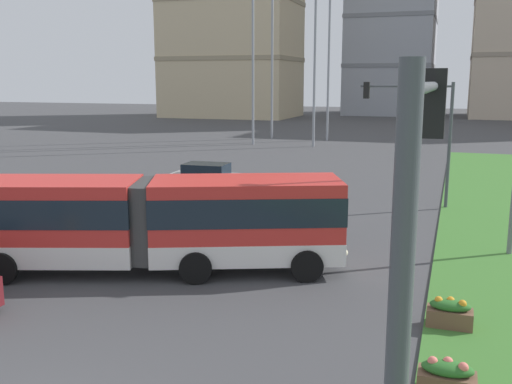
# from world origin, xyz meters

# --- Properties ---
(articulated_bus) EXTENTS (11.88, 6.50, 3.00)m
(articulated_bus) POSITION_xyz_m (-2.04, 9.24, 1.65)
(articulated_bus) COLOR red
(articulated_bus) RESTS_ON ground
(car_silver_hatch) EXTENTS (4.50, 2.23, 1.58)m
(car_silver_hatch) POSITION_xyz_m (-6.04, 22.22, 0.75)
(car_silver_hatch) COLOR #B7BABF
(car_silver_hatch) RESTS_ON ground
(flower_planter_1) EXTENTS (1.10, 0.56, 0.74)m
(flower_planter_1) POSITION_xyz_m (6.96, 4.23, 0.43)
(flower_planter_1) COLOR brown
(flower_planter_1) RESTS_ON grass_median
(flower_planter_2) EXTENTS (1.10, 0.56, 0.74)m
(flower_planter_2) POSITION_xyz_m (6.96, 7.59, 0.43)
(flower_planter_2) COLOR brown
(flower_planter_2) RESTS_ON grass_median
(traffic_light_far_right) EXTENTS (4.37, 0.28, 6.02)m
(traffic_light_far_right) POSITION_xyz_m (5.12, 22.00, 4.17)
(traffic_light_far_right) COLOR #474C51
(traffic_light_far_right) RESTS_ON ground
(traffic_light_near_right) EXTENTS (0.28, 3.81, 6.21)m
(traffic_light_near_right) POSITION_xyz_m (6.56, -1.80, 4.25)
(traffic_light_near_right) COLOR #474C51
(traffic_light_near_right) RESTS_ON ground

